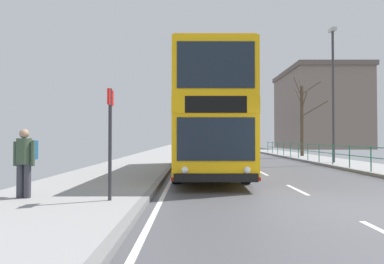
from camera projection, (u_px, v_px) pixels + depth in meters
name	position (u px, v px, depth m)	size (l,w,h in m)	color
ground	(301.00, 206.00, 7.33)	(15.80, 140.00, 0.20)	#4C4C51
double_decker_bus_main	(207.00, 119.00, 14.21)	(2.71, 10.18, 4.57)	#F4B20F
pedestrian_railing_far_kerb	(313.00, 149.00, 20.65)	(0.05, 24.81, 1.09)	#236B4C
pedestrian_with_backpack	(24.00, 158.00, 7.83)	(0.55, 0.55, 1.63)	#383842
bus_stop_sign_near	(110.00, 131.00, 7.50)	(0.08, 0.44, 2.55)	#2D2D33
street_lamp_far_side	(332.00, 85.00, 19.51)	(0.28, 0.60, 7.99)	#38383D
bare_tree_far_00	(302.00, 117.00, 26.94)	(2.87, 2.23, 6.49)	#4C3D2D
background_building_00	(318.00, 109.00, 53.39)	(11.18, 15.35, 12.59)	slate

